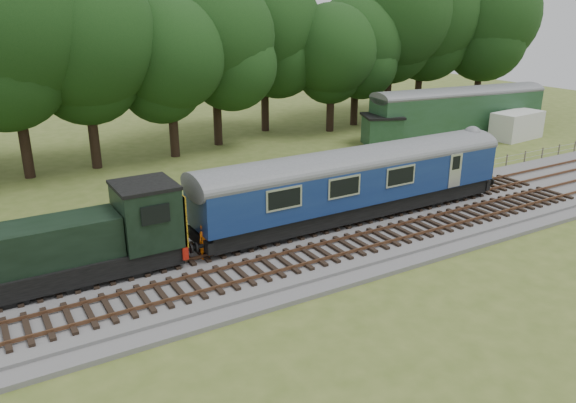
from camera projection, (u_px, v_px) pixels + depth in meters
ground at (305, 248)px, 27.19m from camera, size 120.00×120.00×0.00m
ballast at (305, 245)px, 27.13m from camera, size 70.00×7.00×0.35m
track_north at (290, 231)px, 28.19m from camera, size 67.20×2.40×0.21m
track_south at (324, 252)px, 25.76m from camera, size 67.20×2.40×0.21m
fence at (261, 219)px, 30.84m from camera, size 64.00×0.12×1.00m
tree_line at (159, 151)px, 45.02m from camera, size 70.00×8.00×18.00m
dmu_railcar at (356, 177)px, 29.39m from camera, size 18.05×2.86×3.88m
shunter_loco at (83, 243)px, 22.89m from camera, size 8.91×2.60×3.38m
worker at (205, 241)px, 25.04m from camera, size 0.62×0.42×1.65m
parked_coach at (459, 110)px, 49.38m from camera, size 16.90×4.99×4.26m
shed at (382, 130)px, 46.68m from camera, size 4.06×4.06×2.53m
caravan at (517, 125)px, 48.93m from camera, size 5.01×2.81×2.34m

